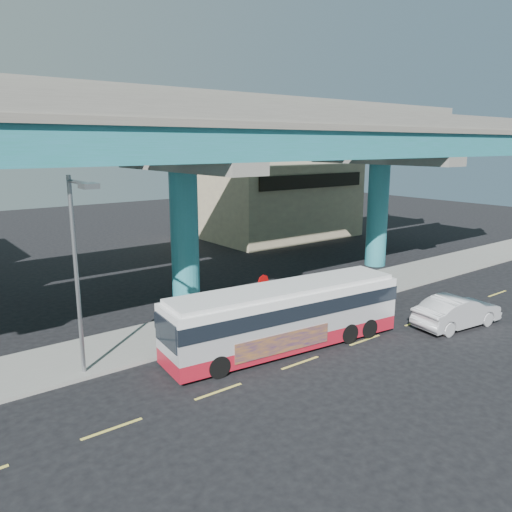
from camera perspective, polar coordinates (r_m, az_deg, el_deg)
ground at (r=21.19m, az=4.52°, el=-11.81°), size 120.00×120.00×0.00m
sidewalk at (r=25.20m, az=-3.93°, el=-7.55°), size 70.00×4.00×0.15m
lane_markings at (r=20.99m, az=5.08°, el=-12.06°), size 58.00×0.12×0.01m
viaduct at (r=26.75m, az=-8.63°, el=13.31°), size 52.00×12.40×11.70m
building_beige at (r=48.74m, az=2.30°, el=6.43°), size 14.00×10.23×7.00m
transit_bus at (r=21.84m, az=3.43°, el=-6.65°), size 11.23×3.50×2.83m
sedan at (r=26.40m, az=21.99°, el=-5.90°), size 2.85×5.17×1.57m
street_lamp at (r=18.94m, az=-19.55°, el=0.67°), size 0.50×2.47×7.55m
stop_sign at (r=24.50m, az=0.82°, el=-3.69°), size 0.72×0.11×2.41m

